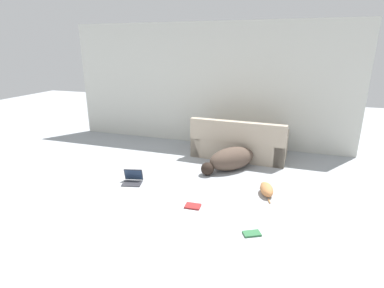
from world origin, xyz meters
The scene contains 8 objects.
ground_plane centered at (0.00, 0.00, 0.00)m, with size 20.00×20.00×0.00m, color #999EA3.
wall_back centered at (0.00, 3.94, 1.35)m, with size 6.48×0.06×2.69m.
couch centered at (0.93, 3.25, 0.26)m, with size 1.90×0.97×0.82m.
dog centered at (0.89, 2.48, 0.20)m, with size 1.02×1.11×0.42m.
cat centered at (1.62, 1.69, 0.08)m, with size 0.28×0.56×0.17m.
laptop_open centered at (-0.55, 1.42, 0.07)m, with size 0.37×0.34×0.22m.
book_red centered at (0.66, 0.96, 0.01)m, with size 0.23×0.17×0.02m.
book_green centered at (1.55, 0.56, 0.01)m, with size 0.24×0.21×0.02m.
Camera 1 is at (1.83, -2.63, 2.17)m, focal length 28.00 mm.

